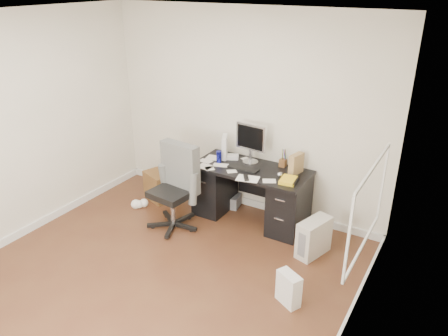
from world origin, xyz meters
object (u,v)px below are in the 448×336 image
(lcd_monitor, at_px, (251,143))
(keyboard, at_px, (243,168))
(wicker_basket, at_px, (163,185))
(pc_tower, at_px, (314,237))
(office_chair, at_px, (172,189))
(desk, at_px, (251,193))

(lcd_monitor, xyz_separation_m, keyboard, (0.02, -0.23, -0.26))
(lcd_monitor, bearing_deg, wicker_basket, -163.17)
(keyboard, xyz_separation_m, pc_tower, (1.08, -0.26, -0.54))
(lcd_monitor, distance_m, wicker_basket, 1.55)
(office_chair, bearing_deg, lcd_monitor, 56.88)
(desk, xyz_separation_m, pc_tower, (1.01, -0.33, -0.17))
(wicker_basket, bearing_deg, lcd_monitor, 11.19)
(lcd_monitor, bearing_deg, keyboard, -80.09)
(wicker_basket, bearing_deg, keyboard, 1.19)
(desk, height_order, office_chair, office_chair)
(desk, relative_size, office_chair, 1.36)
(lcd_monitor, height_order, wicker_basket, lcd_monitor)
(lcd_monitor, relative_size, keyboard, 1.34)
(desk, distance_m, wicker_basket, 1.40)
(office_chair, relative_size, wicker_basket, 2.64)
(office_chair, xyz_separation_m, pc_tower, (1.78, 0.34, -0.33))
(lcd_monitor, distance_m, office_chair, 1.17)
(desk, bearing_deg, office_chair, -139.03)
(pc_tower, bearing_deg, keyboard, -176.65)
(pc_tower, bearing_deg, lcd_monitor, 172.88)
(desk, distance_m, office_chair, 1.04)
(desk, height_order, lcd_monitor, lcd_monitor)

